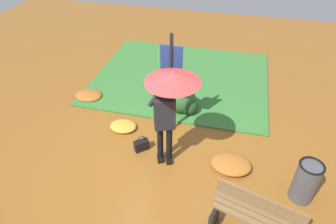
# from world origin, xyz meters

# --- Properties ---
(ground_plane) EXTENTS (18.00, 18.00, 0.00)m
(ground_plane) POSITION_xyz_m (0.00, 0.00, 0.00)
(ground_plane) COLOR brown
(grass_verge) EXTENTS (4.80, 4.00, 0.05)m
(grass_verge) POSITION_xyz_m (-0.34, 3.23, 0.03)
(grass_verge) COLOR #387533
(grass_verge) RESTS_ON ground_plane
(person_with_umbrella) EXTENTS (0.96, 0.96, 2.04)m
(person_with_umbrella) POSITION_xyz_m (0.09, 0.06, 1.55)
(person_with_umbrella) COLOR black
(person_with_umbrella) RESTS_ON ground_plane
(info_sign_post) EXTENTS (0.44, 0.07, 2.30)m
(info_sign_post) POSITION_xyz_m (-0.09, 0.98, 1.44)
(info_sign_post) COLOR black
(info_sign_post) RESTS_ON ground_plane
(handbag) EXTENTS (0.32, 0.30, 0.37)m
(handbag) POSITION_xyz_m (-0.53, 0.19, 0.13)
(handbag) COLOR black
(handbag) RESTS_ON ground_plane
(park_bench) EXTENTS (1.44, 0.74, 0.75)m
(park_bench) POSITION_xyz_m (1.78, -1.17, 0.40)
(park_bench) COLOR black
(park_bench) RESTS_ON ground_plane
(trash_bin) EXTENTS (0.42, 0.42, 0.83)m
(trash_bin) POSITION_xyz_m (2.57, -0.27, 0.42)
(trash_bin) COLOR #4C4C51
(trash_bin) RESTS_ON ground_plane
(shrub_cluster) EXTENTS (0.77, 0.70, 0.63)m
(shrub_cluster) POSITION_xyz_m (0.02, 1.73, 0.29)
(shrub_cluster) COLOR #285628
(shrub_cluster) RESTS_ON ground_plane
(leaf_pile_near_person) EXTENTS (0.70, 0.56, 0.15)m
(leaf_pile_near_person) POSITION_xyz_m (-2.46, 1.69, 0.08)
(leaf_pile_near_person) COLOR #A86023
(leaf_pile_near_person) RESTS_ON ground_plane
(leaf_pile_by_bench) EXTENTS (0.78, 0.63, 0.17)m
(leaf_pile_by_bench) POSITION_xyz_m (1.33, 0.15, 0.09)
(leaf_pile_by_bench) COLOR #A86023
(leaf_pile_by_bench) RESTS_ON ground_plane
(leaf_pile_far_path) EXTENTS (0.60, 0.48, 0.13)m
(leaf_pile_far_path) POSITION_xyz_m (-1.15, 0.74, 0.07)
(leaf_pile_far_path) COLOR gold
(leaf_pile_far_path) RESTS_ON ground_plane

